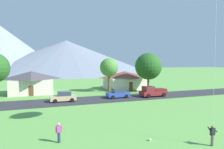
{
  "coord_description": "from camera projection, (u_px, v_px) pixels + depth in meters",
  "views": [
    {
      "loc": [
        -8.05,
        -4.68,
        6.73
      ],
      "look_at": [
        1.73,
        21.85,
        4.96
      ],
      "focal_mm": 32.53,
      "sensor_mm": 36.0,
      "label": 1
    }
  ],
  "objects": [
    {
      "name": "tree_near_left",
      "position": [
        148.0,
        66.0,
        45.1
      ],
      "size": [
        5.96,
        5.96,
        8.72
      ],
      "color": "brown",
      "rests_on": "ground"
    },
    {
      "name": "road_strip",
      "position": [
        87.0,
        100.0,
        35.43
      ],
      "size": [
        160.0,
        6.94,
        0.08
      ],
      "primitive_type": "cube",
      "color": "#2D2D33",
      "rests_on": "ground"
    },
    {
      "name": "house_leftmost",
      "position": [
        125.0,
        80.0,
        50.9
      ],
      "size": [
        9.73,
        8.0,
        4.38
      ],
      "color": "beige",
      "rests_on": "ground"
    },
    {
      "name": "soccer_ball",
      "position": [
        150.0,
        139.0,
        17.26
      ],
      "size": [
        0.24,
        0.24,
        0.24
      ],
      "primitive_type": "sphere",
      "color": "white",
      "rests_on": "ground"
    },
    {
      "name": "house_left_center",
      "position": [
        31.0,
        82.0,
        43.22
      ],
      "size": [
        9.07,
        7.8,
        4.73
      ],
      "color": "beige",
      "rests_on": "ground"
    },
    {
      "name": "parked_car_tan_mid_east",
      "position": [
        63.0,
        97.0,
        34.02
      ],
      "size": [
        4.2,
        2.08,
        1.68
      ],
      "color": "tan",
      "rests_on": "road_strip"
    },
    {
      "name": "watcher_person",
      "position": [
        59.0,
        132.0,
        16.85
      ],
      "size": [
        0.56,
        0.24,
        1.68
      ],
      "color": "navy",
      "rests_on": "ground"
    },
    {
      "name": "tree_center",
      "position": [
        109.0,
        68.0,
        45.06
      ],
      "size": [
        4.11,
        4.11,
        7.56
      ],
      "color": "brown",
      "rests_on": "ground"
    },
    {
      "name": "mountain_west_ridge",
      "position": [
        66.0,
        56.0,
        130.11
      ],
      "size": [
        106.24,
        106.24,
        20.4
      ],
      "primitive_type": "cone",
      "color": "slate",
      "rests_on": "ground"
    },
    {
      "name": "parked_car_blue_west_end",
      "position": [
        118.0,
        93.0,
        37.6
      ],
      "size": [
        4.22,
        2.12,
        1.68
      ],
      "color": "#2847A8",
      "rests_on": "road_strip"
    },
    {
      "name": "pickup_truck_maroon_west_side",
      "position": [
        153.0,
        91.0,
        38.9
      ],
      "size": [
        5.27,
        2.48,
        1.99
      ],
      "color": "maroon",
      "rests_on": "road_strip"
    }
  ]
}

